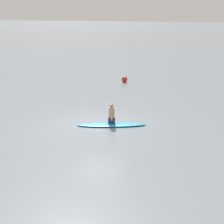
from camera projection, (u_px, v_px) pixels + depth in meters
ground_plane at (99, 123)px, 18.31m from camera, size 400.00×400.00×0.00m
surfboard at (112, 124)px, 17.87m from camera, size 3.24×2.12×0.11m
person_paddler at (112, 114)px, 17.74m from camera, size 0.39×0.41×0.95m
buoy_marker at (124, 79)px, 28.91m from camera, size 0.45×0.45×0.45m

